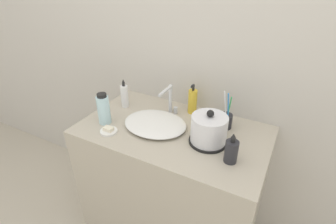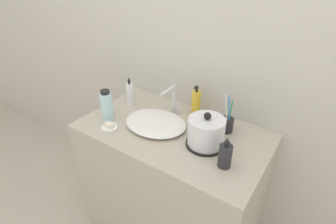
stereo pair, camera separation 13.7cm
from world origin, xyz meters
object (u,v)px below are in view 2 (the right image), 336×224
object	(u,v)px
toothbrush_cup	(226,124)
lotion_bottle	(196,103)
hand_cream_bottle	(130,94)
shampoo_bottle	(225,155)
mouthwash_bottle	(107,106)
faucet	(173,99)
electric_kettle	(206,133)

from	to	relation	value
toothbrush_cup	lotion_bottle	size ratio (longest dim) A/B	1.19
toothbrush_cup	hand_cream_bottle	world-z (taller)	toothbrush_cup
shampoo_bottle	mouthwash_bottle	distance (m)	0.71
faucet	lotion_bottle	distance (m)	0.14
faucet	toothbrush_cup	world-z (taller)	toothbrush_cup
mouthwash_bottle	hand_cream_bottle	distance (m)	0.21
lotion_bottle	shampoo_bottle	distance (m)	0.46
toothbrush_cup	shampoo_bottle	distance (m)	0.28
electric_kettle	shampoo_bottle	world-z (taller)	electric_kettle
lotion_bottle	shampoo_bottle	size ratio (longest dim) A/B	1.19
faucet	hand_cream_bottle	world-z (taller)	hand_cream_bottle
electric_kettle	mouthwash_bottle	bearing A→B (deg)	-170.64
toothbrush_cup	lotion_bottle	distance (m)	0.23
toothbrush_cup	shampoo_bottle	xyz separation A→B (m)	(0.11, -0.26, 0.02)
faucet	shampoo_bottle	xyz separation A→B (m)	(0.44, -0.25, -0.04)
faucet	hand_cream_bottle	xyz separation A→B (m)	(-0.29, -0.05, -0.03)
faucet	hand_cream_bottle	distance (m)	0.29
shampoo_bottle	mouthwash_bottle	bearing A→B (deg)	-179.58
faucet	lotion_bottle	world-z (taller)	lotion_bottle
toothbrush_cup	hand_cream_bottle	bearing A→B (deg)	-174.45
faucet	electric_kettle	distance (m)	0.34
electric_kettle	lotion_bottle	distance (m)	0.30
toothbrush_cup	mouthwash_bottle	xyz separation A→B (m)	(-0.61, -0.27, 0.04)
toothbrush_cup	lotion_bottle	world-z (taller)	toothbrush_cup
lotion_bottle	electric_kettle	bearing A→B (deg)	-51.55
toothbrush_cup	mouthwash_bottle	size ratio (longest dim) A/B	1.21
faucet	mouthwash_bottle	size ratio (longest dim) A/B	0.97
electric_kettle	hand_cream_bottle	distance (m)	0.60
faucet	electric_kettle	xyz separation A→B (m)	(0.30, -0.16, -0.03)
electric_kettle	shampoo_bottle	bearing A→B (deg)	-32.67
lotion_bottle	shampoo_bottle	world-z (taller)	lotion_bottle
electric_kettle	mouthwash_bottle	world-z (taller)	electric_kettle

